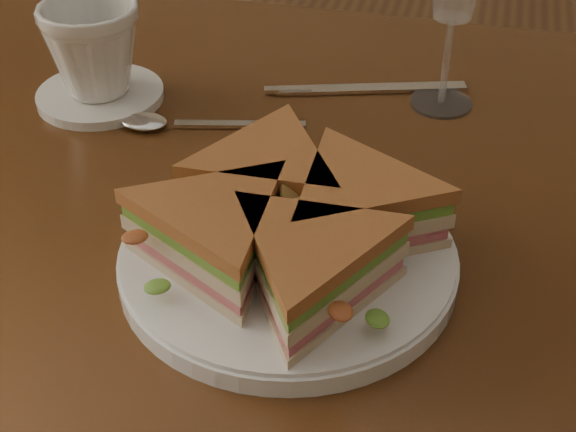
{
  "coord_description": "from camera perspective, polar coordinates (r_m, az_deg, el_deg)",
  "views": [
    {
      "loc": [
        0.17,
        -0.56,
        1.16
      ],
      "look_at": [
        0.05,
        -0.1,
        0.8
      ],
      "focal_mm": 50.0,
      "sensor_mm": 36.0,
      "label": 1
    }
  ],
  "objects": [
    {
      "name": "crisps_mound",
      "position": [
        0.6,
        0.0,
        -0.69
      ],
      "size": [
        0.09,
        0.09,
        0.05
      ],
      "primitive_type": null,
      "color": "#C76319",
      "rests_on": "plate"
    },
    {
      "name": "saucer",
      "position": [
        0.87,
        -13.19,
        8.37
      ],
      "size": [
        0.13,
        0.13,
        0.01
      ],
      "primitive_type": "cylinder",
      "color": "white",
      "rests_on": "table"
    },
    {
      "name": "spoon",
      "position": [
        0.8,
        -8.59,
        6.56
      ],
      "size": [
        0.18,
        0.06,
        0.01
      ],
      "rotation": [
        0.0,
        0.0,
        0.23
      ],
      "color": "silver",
      "rests_on": "table"
    },
    {
      "name": "plate",
      "position": [
        0.62,
        -0.0,
        -3.1
      ],
      "size": [
        0.26,
        0.26,
        0.02
      ],
      "primitive_type": "cylinder",
      "color": "white",
      "rests_on": "table"
    },
    {
      "name": "knife",
      "position": [
        0.86,
        5.04,
        8.95
      ],
      "size": [
        0.21,
        0.08,
        0.0
      ],
      "rotation": [
        0.0,
        0.0,
        0.3
      ],
      "color": "silver",
      "rests_on": "table"
    },
    {
      "name": "coffee_cup",
      "position": [
        0.84,
        -13.68,
        11.44
      ],
      "size": [
        0.12,
        0.12,
        0.09
      ],
      "primitive_type": "imported",
      "rotation": [
        0.0,
        0.0,
        -0.21
      ],
      "color": "white",
      "rests_on": "saucer"
    },
    {
      "name": "sandwich_wedges",
      "position": [
        0.6,
        0.0,
        -0.38
      ],
      "size": [
        0.3,
        0.3,
        0.06
      ],
      "color": "beige",
      "rests_on": "plate"
    },
    {
      "name": "table",
      "position": [
        0.77,
        -1.84,
        -3.8
      ],
      "size": [
        1.2,
        0.8,
        0.75
      ],
      "color": "#351B0C",
      "rests_on": "ground"
    }
  ]
}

